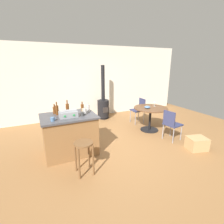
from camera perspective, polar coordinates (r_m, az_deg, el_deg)
ground_plane at (r=4.45m, az=4.30°, el=-11.14°), size 8.80×8.80×0.00m
back_wall at (r=6.59m, az=-7.81°, el=10.06°), size 8.00×0.10×2.70m
kitchen_island at (r=4.04m, az=-14.21°, el=-7.32°), size 1.20×0.90×0.92m
wooden_stool at (r=3.24m, az=-9.59°, el=-12.72°), size 0.36×0.36×0.65m
dining_table at (r=5.31m, az=12.92°, el=-0.32°), size 1.02×1.02×0.74m
folding_chair_near at (r=5.95m, az=9.19°, el=1.12°), size 0.41×0.41×0.86m
folding_chair_far at (r=4.79m, az=19.55°, el=-3.58°), size 0.46×0.46×0.85m
wood_stove at (r=6.35m, az=-2.98°, el=2.15°), size 0.44×0.45×1.99m
toolbox at (r=3.73m, az=-14.67°, el=-0.64°), size 0.38×0.23×0.15m
bottle_0 at (r=3.95m, az=-18.23°, el=0.68°), size 0.07×0.07×0.30m
bottle_1 at (r=4.13m, az=-10.08°, el=1.54°), size 0.07×0.07×0.23m
bottle_2 at (r=3.87m, az=-9.24°, el=0.29°), size 0.08×0.08×0.19m
bottle_3 at (r=4.08m, az=-18.97°, el=0.66°), size 0.08×0.08×0.23m
bottle_4 at (r=4.00m, az=-14.93°, el=1.21°), size 0.07×0.07×0.32m
bottle_5 at (r=4.02m, az=-8.16°, el=1.22°), size 0.08×0.08×0.23m
bottle_6 at (r=4.16m, az=-15.02°, el=1.19°), size 0.07×0.07×0.21m
cup_0 at (r=3.75m, az=-10.05°, el=-0.68°), size 0.11×0.07×0.09m
cup_1 at (r=3.99m, az=-9.75°, el=0.48°), size 0.11×0.08×0.11m
cup_2 at (r=3.58m, az=-19.58°, el=-2.30°), size 0.12×0.08×0.08m
wine_glass at (r=5.45m, az=14.35°, el=3.03°), size 0.07×0.07×0.14m
serving_bowl at (r=5.17m, az=11.95°, el=1.66°), size 0.18×0.18×0.07m
cardboard_box at (r=4.67m, az=26.93°, el=-9.50°), size 0.52×0.46×0.31m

